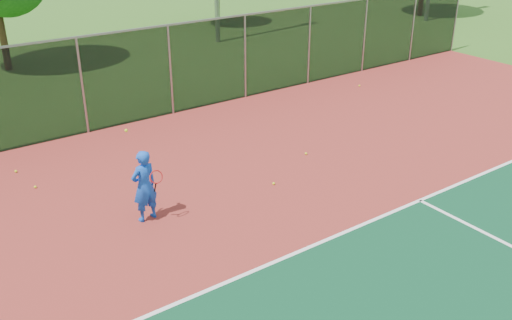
{
  "coord_description": "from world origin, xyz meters",
  "views": [
    {
      "loc": [
        -8.33,
        -4.62,
        6.79
      ],
      "look_at": [
        -1.49,
        5.0,
        1.3
      ],
      "focal_mm": 40.0,
      "sensor_mm": 36.0,
      "label": 1
    }
  ],
  "objects": [
    {
      "name": "fence_back",
      "position": [
        0.0,
        12.0,
        1.56
      ],
      "size": [
        30.0,
        0.06,
        3.03
      ],
      "color": "black",
      "rests_on": "court_apron"
    },
    {
      "name": "practice_ball_4",
      "position": [
        -0.4,
        5.75,
        0.06
      ],
      "size": [
        0.07,
        0.07,
        0.07
      ],
      "primitive_type": "sphere",
      "color": "#D1E71A",
      "rests_on": "court_apron"
    },
    {
      "name": "practice_ball_3",
      "position": [
        -5.63,
        10.34,
        0.06
      ],
      "size": [
        0.07,
        0.07,
        0.07
      ],
      "primitive_type": "sphere",
      "color": "#D1E71A",
      "rests_on": "court_apron"
    },
    {
      "name": "ground",
      "position": [
        0.0,
        0.0,
        0.0
      ],
      "size": [
        120.0,
        120.0,
        0.0
      ],
      "primitive_type": "plane",
      "color": "#2E5E1B",
      "rests_on": "ground"
    },
    {
      "name": "court_apron",
      "position": [
        0.0,
        2.0,
        0.01
      ],
      "size": [
        30.0,
        20.0,
        0.02
      ],
      "primitive_type": "cube",
      "color": "maroon",
      "rests_on": "ground"
    },
    {
      "name": "practice_ball_5",
      "position": [
        7.34,
        10.46,
        0.06
      ],
      "size": [
        0.07,
        0.07,
        0.07
      ],
      "primitive_type": "sphere",
      "color": "#D1E71A",
      "rests_on": "court_apron"
    },
    {
      "name": "practice_ball_0",
      "position": [
        -5.47,
        9.11,
        0.06
      ],
      "size": [
        0.07,
        0.07,
        0.07
      ],
      "primitive_type": "sphere",
      "color": "#D1E71A",
      "rests_on": "court_apron"
    },
    {
      "name": "practice_ball_2",
      "position": [
        1.49,
        6.71,
        0.06
      ],
      "size": [
        0.07,
        0.07,
        0.07
      ],
      "primitive_type": "sphere",
      "color": "#D1E71A",
      "rests_on": "court_apron"
    },
    {
      "name": "tennis_player",
      "position": [
        -3.81,
        6.07,
        0.88
      ],
      "size": [
        0.68,
        0.66,
        2.26
      ],
      "color": "blue",
      "rests_on": "court_apron"
    }
  ]
}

